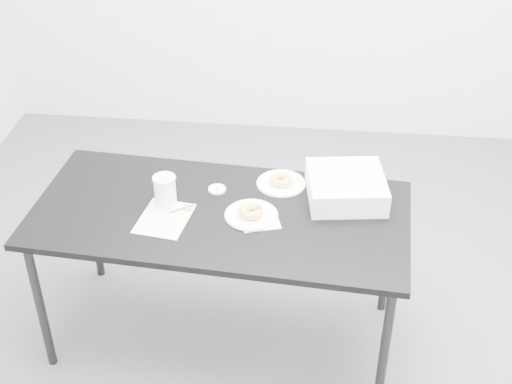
# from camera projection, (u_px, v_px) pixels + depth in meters

# --- Properties ---
(floor) EXTENTS (4.00, 4.00, 0.00)m
(floor) POSITION_uv_depth(u_px,v_px,m) (253.00, 315.00, 3.69)
(floor) COLOR #4B4B50
(floor) RESTS_ON ground
(table) EXTENTS (1.72, 0.90, 0.76)m
(table) POSITION_uv_depth(u_px,v_px,m) (220.00, 222.00, 3.18)
(table) COLOR black
(table) RESTS_ON floor
(scorecard) EXTENTS (0.24, 0.29, 0.00)m
(scorecard) POSITION_uv_depth(u_px,v_px,m) (164.00, 218.00, 3.11)
(scorecard) COLOR white
(scorecard) RESTS_ON table
(logo_patch) EXTENTS (0.05, 0.05, 0.00)m
(logo_patch) POSITION_uv_depth(u_px,v_px,m) (187.00, 208.00, 3.17)
(logo_patch) COLOR green
(logo_patch) RESTS_ON scorecard
(pen) EXTENTS (0.11, 0.08, 0.01)m
(pen) POSITION_uv_depth(u_px,v_px,m) (182.00, 208.00, 3.16)
(pen) COLOR #0D9954
(pen) RESTS_ON scorecard
(napkin) EXTENTS (0.20, 0.20, 0.00)m
(napkin) POSITION_uv_depth(u_px,v_px,m) (259.00, 219.00, 3.10)
(napkin) COLOR white
(napkin) RESTS_ON table
(plate_near) EXTENTS (0.23, 0.23, 0.01)m
(plate_near) POSITION_uv_depth(u_px,v_px,m) (251.00, 215.00, 3.12)
(plate_near) COLOR white
(plate_near) RESTS_ON napkin
(donut_near) EXTENTS (0.13, 0.13, 0.04)m
(donut_near) POSITION_uv_depth(u_px,v_px,m) (251.00, 211.00, 3.11)
(donut_near) COLOR gold
(donut_near) RESTS_ON plate_near
(plate_far) EXTENTS (0.23, 0.23, 0.01)m
(plate_far) POSITION_uv_depth(u_px,v_px,m) (281.00, 183.00, 3.33)
(plate_far) COLOR white
(plate_far) RESTS_ON table
(donut_far) EXTENTS (0.11, 0.11, 0.04)m
(donut_far) POSITION_uv_depth(u_px,v_px,m) (281.00, 180.00, 3.32)
(donut_far) COLOR gold
(donut_far) RESTS_ON plate_far
(coffee_cup) EXTENTS (0.10, 0.10, 0.14)m
(coffee_cup) POSITION_uv_depth(u_px,v_px,m) (165.00, 191.00, 3.16)
(coffee_cup) COLOR white
(coffee_cup) RESTS_ON table
(cup_lid) EXTENTS (0.08, 0.08, 0.01)m
(cup_lid) POSITION_uv_depth(u_px,v_px,m) (217.00, 189.00, 3.28)
(cup_lid) COLOR white
(cup_lid) RESTS_ON table
(bakery_box) EXTENTS (0.38, 0.38, 0.11)m
(bakery_box) POSITION_uv_depth(u_px,v_px,m) (346.00, 187.00, 3.21)
(bakery_box) COLOR white
(bakery_box) RESTS_ON table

